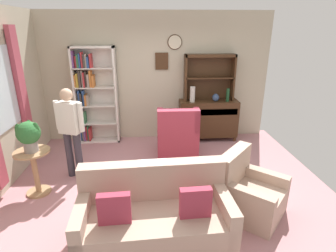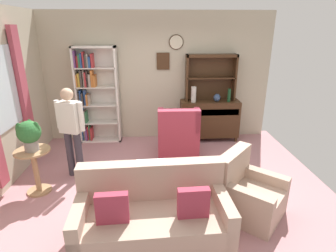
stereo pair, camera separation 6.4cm
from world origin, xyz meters
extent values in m
cube|color=#B27A7F|center=(0.00, 0.00, -0.01)|extent=(5.40, 4.60, 0.02)
cube|color=#BCB299|center=(0.00, 2.13, 1.40)|extent=(5.00, 0.06, 2.80)
cylinder|color=beige|center=(0.38, 2.08, 2.16)|extent=(0.28, 0.03, 0.28)
torus|color=#382314|center=(0.38, 2.08, 2.16)|extent=(0.31, 0.02, 0.31)
cube|color=#422816|center=(0.10, 2.08, 1.77)|extent=(0.28, 0.03, 0.36)
cube|color=silver|center=(-2.49, 0.38, 1.55)|extent=(0.02, 0.90, 1.30)
cube|color=#B24756|center=(-2.44, 0.96, 1.35)|extent=(0.08, 0.24, 2.30)
cube|color=#846651|center=(0.20, -0.30, 0.00)|extent=(2.30, 1.73, 0.01)
cube|color=silver|center=(-1.76, 1.93, 1.05)|extent=(0.04, 0.30, 2.10)
cube|color=silver|center=(-0.90, 1.93, 1.05)|extent=(0.04, 0.30, 2.10)
cube|color=silver|center=(-1.33, 1.93, 2.08)|extent=(0.90, 0.30, 0.04)
cube|color=silver|center=(-1.33, 1.93, 0.02)|extent=(0.90, 0.30, 0.04)
cube|color=silver|center=(-1.33, 2.07, 1.05)|extent=(0.90, 0.01, 2.10)
cube|color=silver|center=(-1.33, 1.93, 0.44)|extent=(0.86, 0.30, 0.02)
cube|color=#284C8C|center=(-1.73, 1.91, 0.19)|extent=(0.02, 0.13, 0.29)
cube|color=gray|center=(-1.70, 1.91, 0.22)|extent=(0.04, 0.11, 0.33)
cube|color=#723F7F|center=(-1.65, 1.91, 0.18)|extent=(0.04, 0.22, 0.26)
cube|color=#B22D33|center=(-1.61, 1.91, 0.21)|extent=(0.03, 0.15, 0.32)
cube|color=#337247|center=(-1.58, 1.91, 0.22)|extent=(0.03, 0.15, 0.34)
cube|color=#B22D33|center=(-1.54, 1.91, 0.19)|extent=(0.04, 0.23, 0.28)
cube|color=silver|center=(-1.33, 1.93, 0.85)|extent=(0.86, 0.30, 0.02)
cube|color=#284C8C|center=(-1.73, 1.91, 0.58)|extent=(0.03, 0.19, 0.26)
cube|color=#284C8C|center=(-1.69, 1.91, 0.63)|extent=(0.02, 0.17, 0.35)
cube|color=gray|center=(-1.66, 1.91, 0.59)|extent=(0.04, 0.20, 0.27)
cube|color=#337247|center=(-1.62, 1.91, 0.58)|extent=(0.03, 0.18, 0.25)
cube|color=silver|center=(-1.33, 1.93, 1.25)|extent=(0.86, 0.30, 0.02)
cube|color=#3F3833|center=(-1.73, 1.91, 1.00)|extent=(0.03, 0.20, 0.28)
cube|color=#284C8C|center=(-1.70, 1.91, 1.02)|extent=(0.03, 0.16, 0.33)
cube|color=#3F3833|center=(-1.65, 1.91, 0.99)|extent=(0.03, 0.22, 0.27)
cube|color=#284C8C|center=(-1.61, 1.91, 1.02)|extent=(0.04, 0.13, 0.32)
cube|color=#CC7233|center=(-1.56, 1.91, 0.98)|extent=(0.04, 0.21, 0.24)
cube|color=gray|center=(-1.52, 1.91, 0.97)|extent=(0.04, 0.18, 0.23)
cube|color=silver|center=(-1.33, 1.93, 1.66)|extent=(0.86, 0.30, 0.02)
cube|color=#CC7233|center=(-1.73, 1.91, 1.39)|extent=(0.02, 0.18, 0.26)
cube|color=gold|center=(-1.69, 1.91, 1.41)|extent=(0.04, 0.16, 0.29)
cube|color=#3F3833|center=(-1.63, 1.91, 1.43)|extent=(0.04, 0.20, 0.34)
cube|color=gray|center=(-1.59, 1.91, 1.44)|extent=(0.03, 0.14, 0.35)
cube|color=#B22D33|center=(-1.55, 1.91, 1.42)|extent=(0.03, 0.21, 0.31)
cube|color=#3F3833|center=(-1.52, 1.91, 1.43)|extent=(0.04, 0.11, 0.33)
cube|color=gray|center=(-1.46, 1.91, 1.40)|extent=(0.04, 0.19, 0.27)
cube|color=#CC7233|center=(-1.41, 1.91, 1.44)|extent=(0.04, 0.19, 0.35)
cube|color=#CC7233|center=(-1.36, 1.91, 1.39)|extent=(0.04, 0.23, 0.25)
cube|color=#723F7F|center=(-1.73, 1.91, 1.84)|extent=(0.03, 0.17, 0.34)
cube|color=#B22D33|center=(-1.68, 1.91, 1.79)|extent=(0.04, 0.11, 0.24)
cube|color=#337247|center=(-1.64, 1.91, 1.80)|extent=(0.04, 0.17, 0.27)
cube|color=#284C8C|center=(-1.59, 1.91, 1.81)|extent=(0.03, 0.22, 0.29)
cube|color=#B22D33|center=(-1.55, 1.91, 1.83)|extent=(0.03, 0.16, 0.32)
cube|color=#3F3833|center=(-1.51, 1.91, 1.80)|extent=(0.04, 0.15, 0.27)
cube|color=gray|center=(-1.47, 1.91, 1.81)|extent=(0.03, 0.16, 0.28)
cube|color=#284C8C|center=(-1.43, 1.91, 1.78)|extent=(0.04, 0.24, 0.22)
cube|color=#B22D33|center=(-1.38, 1.91, 1.81)|extent=(0.04, 0.21, 0.28)
cube|color=#422816|center=(1.14, 1.86, 0.51)|extent=(1.30, 0.45, 0.82)
cube|color=#422816|center=(0.54, 1.69, 0.05)|extent=(0.06, 0.06, 0.10)
cube|color=#422816|center=(1.74, 1.69, 0.05)|extent=(0.06, 0.06, 0.10)
cube|color=#422816|center=(0.54, 2.04, 0.05)|extent=(0.06, 0.06, 0.10)
cube|color=#422816|center=(1.74, 2.04, 0.05)|extent=(0.06, 0.06, 0.10)
cube|color=#352012|center=(1.14, 1.64, 0.71)|extent=(1.20, 0.01, 0.14)
cube|color=#422816|center=(0.61, 1.94, 1.42)|extent=(0.04, 0.26, 1.00)
cube|color=#422816|center=(1.67, 1.94, 1.42)|extent=(0.04, 0.26, 1.00)
cube|color=#422816|center=(1.14, 1.94, 1.89)|extent=(1.10, 0.26, 0.06)
cube|color=#422816|center=(1.14, 1.94, 1.42)|extent=(1.06, 0.26, 0.02)
cube|color=#422816|center=(1.14, 2.06, 1.42)|extent=(1.10, 0.01, 1.00)
cylinder|color=beige|center=(0.75, 1.78, 1.09)|extent=(0.11, 0.11, 0.34)
ellipsoid|color=#33476B|center=(1.27, 1.79, 1.01)|extent=(0.15, 0.15, 0.17)
cylinder|color=#194223|center=(1.53, 1.77, 1.06)|extent=(0.07, 0.07, 0.29)
cube|color=tan|center=(-0.16, -1.28, 0.21)|extent=(1.84, 0.93, 0.42)
cube|color=tan|center=(-0.18, -0.95, 0.66)|extent=(1.81, 0.28, 0.48)
cube|color=tan|center=(-0.99, -1.31, 0.30)|extent=(0.18, 0.86, 0.60)
cube|color=tan|center=(0.67, -1.24, 0.30)|extent=(0.18, 0.86, 0.60)
cube|color=#A33347|center=(-0.60, -1.42, 0.60)|extent=(0.36, 0.12, 0.36)
cube|color=#A33347|center=(0.29, -1.37, 0.60)|extent=(0.36, 0.12, 0.36)
cube|color=white|center=(-0.18, -0.95, 0.90)|extent=(0.37, 0.20, 0.00)
cube|color=tan|center=(1.18, -0.85, 0.20)|extent=(1.08, 1.08, 0.40)
cube|color=tan|center=(0.95, -0.65, 0.64)|extent=(0.63, 0.68, 0.48)
cube|color=tan|center=(0.98, -1.08, 0.28)|extent=(0.68, 0.62, 0.55)
cube|color=tan|center=(1.38, -0.62, 0.28)|extent=(0.68, 0.62, 0.55)
cube|color=#A33347|center=(0.34, 1.07, 0.21)|extent=(0.80, 0.82, 0.42)
cube|color=#A33347|center=(0.34, 0.77, 0.74)|extent=(0.79, 0.22, 0.63)
cube|color=#A33347|center=(0.68, 0.80, 0.83)|extent=(0.11, 0.28, 0.44)
cube|color=#A33347|center=(0.00, 0.82, 0.83)|extent=(0.11, 0.28, 0.44)
cylinder|color=#A87F56|center=(-1.97, -0.11, 0.71)|extent=(0.52, 0.52, 0.03)
cylinder|color=#A87F56|center=(-1.97, -0.11, 0.35)|extent=(0.08, 0.08, 0.69)
cylinder|color=#A87F56|center=(-1.97, -0.11, 0.01)|extent=(0.36, 0.36, 0.03)
cylinder|color=gray|center=(-1.95, -0.13, 0.80)|extent=(0.20, 0.20, 0.16)
sphere|color=#2D6B33|center=(-1.95, -0.13, 1.02)|extent=(0.34, 0.34, 0.34)
ellipsoid|color=#2D6B33|center=(-2.07, -0.17, 1.06)|extent=(0.10, 0.06, 0.24)
ellipsoid|color=#2D6B33|center=(-1.84, -0.14, 1.06)|extent=(0.10, 0.06, 0.24)
ellipsoid|color=#2D6B33|center=(-1.98, -0.01, 1.06)|extent=(0.10, 0.06, 0.24)
cylinder|color=#38333D|center=(-1.58, 0.39, 0.41)|extent=(0.15, 0.15, 0.82)
cylinder|color=#38333D|center=(-1.41, 0.33, 0.41)|extent=(0.15, 0.15, 0.82)
cube|color=silver|center=(-1.50, 0.36, 1.08)|extent=(0.39, 0.31, 0.52)
sphere|color=tan|center=(-1.50, 0.36, 1.46)|extent=(0.26, 0.26, 0.20)
cylinder|color=silver|center=(-1.70, 0.44, 1.11)|extent=(0.10, 0.10, 0.48)
cylinder|color=silver|center=(-1.29, 0.28, 1.11)|extent=(0.10, 0.10, 0.48)
cube|color=#422816|center=(-0.23, -0.48, 0.40)|extent=(0.80, 0.50, 0.03)
cube|color=#422816|center=(-0.60, -0.70, 0.20)|extent=(0.05, 0.05, 0.39)
cube|color=#422816|center=(0.14, -0.70, 0.20)|extent=(0.05, 0.05, 0.39)
cube|color=#422816|center=(-0.60, -0.26, 0.20)|extent=(0.05, 0.05, 0.39)
cube|color=#422816|center=(0.14, -0.26, 0.20)|extent=(0.05, 0.05, 0.39)
cube|color=gray|center=(-0.09, -0.45, 0.43)|extent=(0.21, 0.15, 0.03)
cube|color=#B22D33|center=(-0.09, -0.45, 0.46)|extent=(0.16, 0.12, 0.03)
camera|label=1|loc=(-0.20, -3.90, 2.45)|focal=28.86mm
camera|label=2|loc=(-0.14, -3.90, 2.45)|focal=28.86mm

